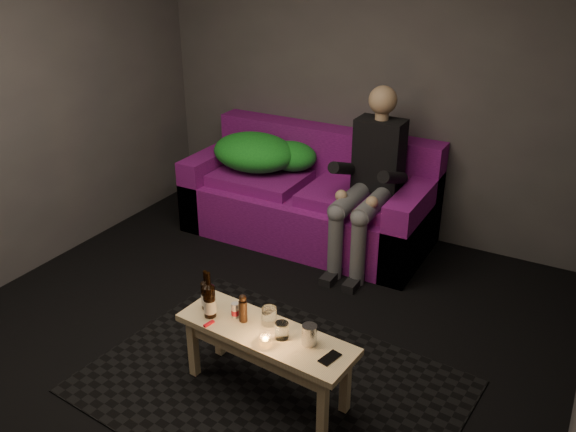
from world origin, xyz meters
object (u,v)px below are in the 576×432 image
(beer_bottle_b, at_px, (209,300))
(coffee_table, at_px, (266,343))
(beer_bottle_a, at_px, (206,294))
(person, at_px, (370,176))
(steel_cup, at_px, (309,335))
(sofa, at_px, (310,200))

(beer_bottle_b, bearing_deg, coffee_table, 4.22)
(coffee_table, height_order, beer_bottle_a, beer_bottle_a)
(person, height_order, beer_bottle_b, person)
(person, bearing_deg, steel_cup, -77.82)
(coffee_table, bearing_deg, beer_bottle_b, -175.78)
(person, height_order, coffee_table, person)
(steel_cup, bearing_deg, beer_bottle_a, 179.07)
(beer_bottle_b, bearing_deg, sofa, 100.35)
(person, relative_size, beer_bottle_a, 5.57)
(person, xyz_separation_m, beer_bottle_a, (-0.31, -1.77, -0.20))
(steel_cup, bearing_deg, sofa, 116.93)
(sofa, xyz_separation_m, beer_bottle_b, (0.37, -2.00, 0.22))
(person, distance_m, steel_cup, 1.84)
(coffee_table, xyz_separation_m, beer_bottle_a, (-0.43, 0.03, 0.17))
(coffee_table, relative_size, beer_bottle_b, 3.76)
(person, distance_m, beer_bottle_b, 1.86)
(person, height_order, beer_bottle_a, person)
(coffee_table, bearing_deg, sofa, 110.22)
(coffee_table, xyz_separation_m, beer_bottle_b, (-0.36, -0.03, 0.19))
(sofa, bearing_deg, steel_cup, -63.07)
(beer_bottle_a, bearing_deg, steel_cup, -0.93)
(sofa, bearing_deg, beer_bottle_a, -81.23)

